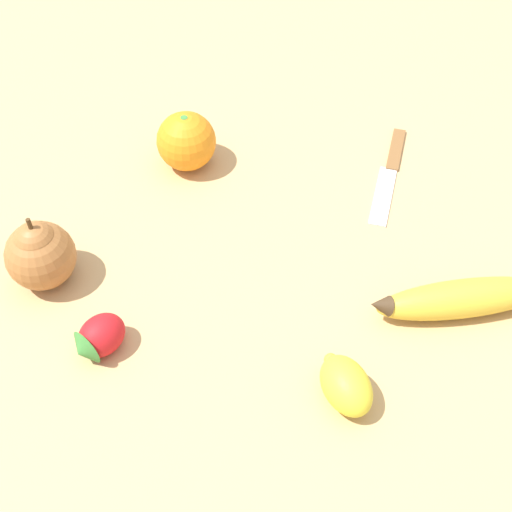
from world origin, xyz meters
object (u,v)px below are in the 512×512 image
object	(u,v)px
lemon	(346,385)
banana	(462,299)
strawberry	(98,338)
orange	(186,141)
pear	(40,253)
paring_knife	(391,171)

from	to	relation	value
lemon	banana	bearing A→B (deg)	177.78
strawberry	banana	bearing A→B (deg)	138.74
orange	pear	xyz separation A→B (m)	(0.24, 0.05, 0.00)
banana	paring_knife	bearing A→B (deg)	-86.64
pear	orange	bearing A→B (deg)	-168.34
orange	paring_knife	world-z (taller)	orange
banana	paring_knife	distance (m)	0.23
orange	lemon	size ratio (longest dim) A/B	0.97
banana	pear	distance (m)	0.47
strawberry	orange	bearing A→B (deg)	-152.98
banana	paring_knife	size ratio (longest dim) A/B	1.14
pear	strawberry	size ratio (longest dim) A/B	1.53
orange	strawberry	world-z (taller)	orange
orange	strawberry	bearing A→B (deg)	34.85
strawberry	lemon	distance (m)	0.26
strawberry	paring_knife	size ratio (longest dim) A/B	0.38
banana	lemon	bearing A→B (deg)	30.33
pear	paring_knife	size ratio (longest dim) A/B	0.58
banana	orange	world-z (taller)	orange
banana	orange	xyz separation A→B (m)	(0.08, -0.39, 0.02)
banana	orange	size ratio (longest dim) A/B	2.48
lemon	paring_knife	world-z (taller)	lemon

